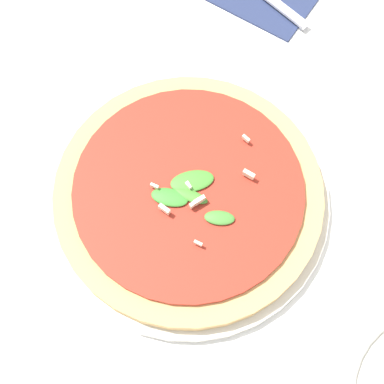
# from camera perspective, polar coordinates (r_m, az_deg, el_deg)

# --- Properties ---
(ground_plane) EXTENTS (6.00, 6.00, 0.00)m
(ground_plane) POSITION_cam_1_polar(r_m,az_deg,el_deg) (0.60, -1.61, -2.88)
(ground_plane) COLOR white
(pizza_arugula_main) EXTENTS (0.32, 0.32, 0.05)m
(pizza_arugula_main) POSITION_cam_1_polar(r_m,az_deg,el_deg) (0.59, -0.00, -0.50)
(pizza_arugula_main) COLOR silver
(pizza_arugula_main) RESTS_ON ground_plane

